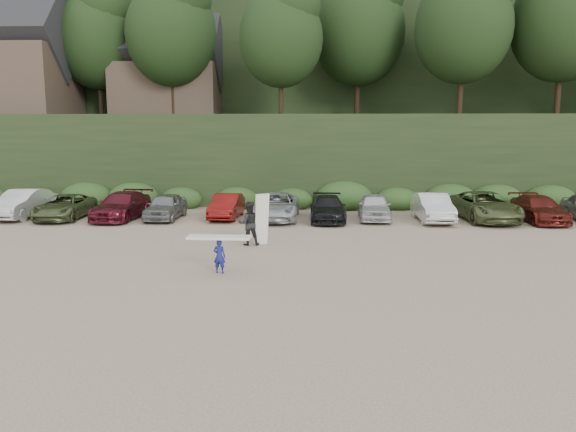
{
  "coord_description": "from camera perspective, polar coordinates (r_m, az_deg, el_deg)",
  "views": [
    {
      "loc": [
        -0.76,
        -21.09,
        5.05
      ],
      "look_at": [
        -1.73,
        3.0,
        1.3
      ],
      "focal_mm": 35.0,
      "sensor_mm": 36.0,
      "label": 1
    }
  ],
  "objects": [
    {
      "name": "parked_cars",
      "position": [
        31.38,
        0.72,
        0.96
      ],
      "size": [
        39.46,
        5.92,
        1.63
      ],
      "color": "silver",
      "rests_on": "ground"
    },
    {
      "name": "adult_surfer",
      "position": [
        24.58,
        -3.88,
        -0.72
      ],
      "size": [
        1.43,
        0.9,
        2.26
      ],
      "color": "black",
      "rests_on": "ground"
    },
    {
      "name": "ground",
      "position": [
        21.71,
        4.26,
        -4.64
      ],
      "size": [
        120.0,
        120.0,
        0.0
      ],
      "primitive_type": "plane",
      "color": "tan",
      "rests_on": "ground"
    },
    {
      "name": "hillside_backdrop",
      "position": [
        57.36,
        2.88,
        15.01
      ],
      "size": [
        90.0,
        41.5,
        28.0
      ],
      "color": "black",
      "rests_on": "ground"
    },
    {
      "name": "child_surfer",
      "position": [
        19.91,
        -7.0,
        -3.24
      ],
      "size": [
        2.24,
        0.7,
        1.33
      ],
      "color": "navy",
      "rests_on": "ground"
    }
  ]
}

